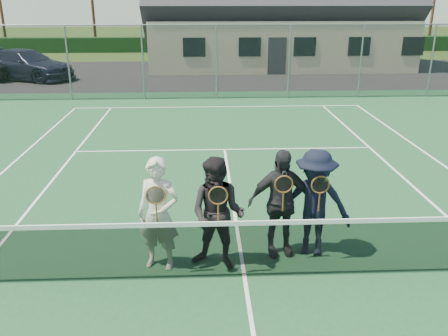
# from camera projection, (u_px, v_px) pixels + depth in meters

# --- Properties ---
(ground) EXTENTS (220.00, 220.00, 0.00)m
(ground) POSITION_uv_depth(u_px,v_px,m) (213.00, 75.00, 26.02)
(ground) COLOR #304C1B
(ground) RESTS_ON ground
(court_surface) EXTENTS (30.00, 30.00, 0.02)m
(court_surface) POSITION_uv_depth(u_px,v_px,m) (244.00, 277.00, 7.23)
(court_surface) COLOR #1C4C2B
(court_surface) RESTS_ON ground
(tarmac_carpark) EXTENTS (40.00, 12.00, 0.01)m
(tarmac_carpark) POSITION_uv_depth(u_px,v_px,m) (140.00, 75.00, 25.84)
(tarmac_carpark) COLOR black
(tarmac_carpark) RESTS_ON ground
(hedge_row) EXTENTS (40.00, 1.20, 1.10)m
(hedge_row) POSITION_uv_depth(u_px,v_px,m) (209.00, 44.00, 37.10)
(hedge_row) COLOR black
(hedge_row) RESTS_ON ground
(car_c) EXTENTS (5.66, 4.09, 1.52)m
(car_c) POSITION_uv_depth(u_px,v_px,m) (26.00, 65.00, 24.35)
(car_c) COLOR #191932
(car_c) RESTS_ON ground
(court_markings) EXTENTS (11.03, 23.83, 0.01)m
(court_markings) POSITION_uv_depth(u_px,v_px,m) (244.00, 277.00, 7.22)
(court_markings) COLOR white
(court_markings) RESTS_ON court_surface
(tennis_net) EXTENTS (11.68, 0.08, 1.10)m
(tennis_net) POSITION_uv_depth(u_px,v_px,m) (245.00, 247.00, 7.05)
(tennis_net) COLOR slate
(tennis_net) RESTS_ON ground
(perimeter_fence) EXTENTS (30.07, 0.07, 3.02)m
(perimeter_fence) POSITION_uv_depth(u_px,v_px,m) (216.00, 62.00, 19.39)
(perimeter_fence) COLOR slate
(perimeter_fence) RESTS_ON ground
(player_a) EXTENTS (0.75, 0.59, 1.80)m
(player_a) POSITION_uv_depth(u_px,v_px,m) (159.00, 214.00, 7.22)
(player_a) COLOR beige
(player_a) RESTS_ON court_surface
(player_b) EXTENTS (1.06, 0.95, 1.80)m
(player_b) POSITION_uv_depth(u_px,v_px,m) (218.00, 214.00, 7.21)
(player_b) COLOR black
(player_b) RESTS_ON court_surface
(player_c) EXTENTS (1.10, 0.56, 1.80)m
(player_c) POSITION_uv_depth(u_px,v_px,m) (280.00, 203.00, 7.62)
(player_c) COLOR #25252A
(player_c) RESTS_ON court_surface
(player_d) EXTENTS (1.31, 0.99, 1.80)m
(player_d) POSITION_uv_depth(u_px,v_px,m) (314.00, 203.00, 7.60)
(player_d) COLOR black
(player_d) RESTS_ON court_surface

